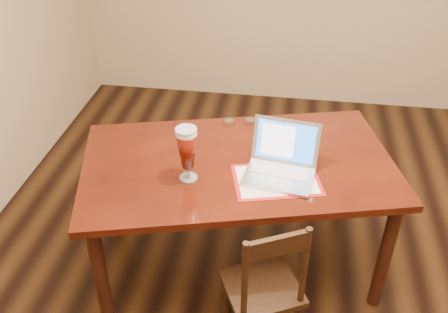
# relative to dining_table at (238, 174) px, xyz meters

# --- Properties ---
(ground) EXTENTS (5.00, 5.00, 0.00)m
(ground) POSITION_rel_dining_table_xyz_m (0.47, -0.15, -0.72)
(ground) COLOR black
(ground) RESTS_ON ground
(room_shell) EXTENTS (4.51, 5.01, 2.71)m
(room_shell) POSITION_rel_dining_table_xyz_m (0.47, -0.15, 1.04)
(room_shell) COLOR tan
(room_shell) RESTS_ON ground
(dining_table) EXTENTS (1.92, 1.39, 1.12)m
(dining_table) POSITION_rel_dining_table_xyz_m (0.00, 0.00, 0.00)
(dining_table) COLOR #491509
(dining_table) RESTS_ON ground
(dining_chair) EXTENTS (0.49, 0.48, 0.88)m
(dining_chair) POSITION_rel_dining_table_xyz_m (0.21, -0.53, -0.31)
(dining_chair) COLOR #311B0D
(dining_chair) RESTS_ON ground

